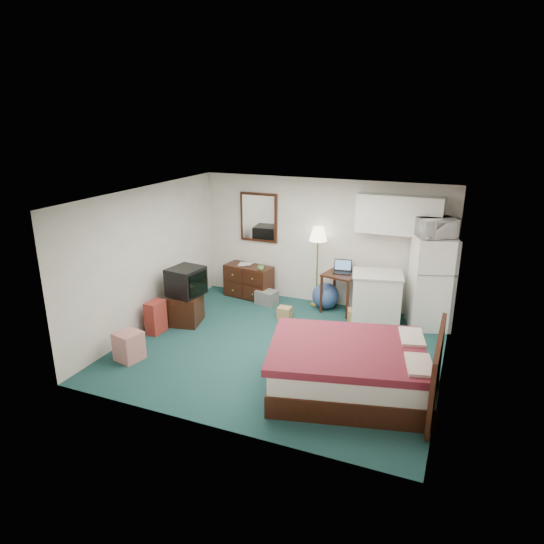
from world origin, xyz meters
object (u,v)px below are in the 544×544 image
at_px(desk, 341,292).
at_px(suitcase, 156,317).
at_px(fridge, 431,282).
at_px(dresser, 249,281).
at_px(bed, 350,370).
at_px(floor_lamp, 317,267).
at_px(tv_stand, 186,309).
at_px(kitchen_counter, 376,299).

height_order(desk, suitcase, desk).
bearing_deg(fridge, dresser, 160.39).
bearing_deg(fridge, bed, -124.23).
relative_size(floor_lamp, tv_stand, 2.76).
relative_size(kitchen_counter, suitcase, 1.60).
xyz_separation_m(bed, suitcase, (-3.58, 0.57, -0.05)).
bearing_deg(bed, suitcase, 157.31).
distance_m(dresser, tv_stand, 1.73).
xyz_separation_m(dresser, kitchen_counter, (2.70, -0.32, 0.12)).
relative_size(dresser, floor_lamp, 0.62).
relative_size(desk, bed, 0.37).
relative_size(kitchen_counter, bed, 0.44).
height_order(kitchen_counter, tv_stand, kitchen_counter).
xyz_separation_m(desk, bed, (0.86, -2.75, -0.05)).
distance_m(floor_lamp, fridge, 2.17).
height_order(bed, tv_stand, bed).
bearing_deg(desk, suitcase, -130.05).
distance_m(dresser, kitchen_counter, 2.72).
height_order(floor_lamp, bed, floor_lamp).
distance_m(kitchen_counter, tv_stand, 3.47).
relative_size(dresser, tv_stand, 1.70).
distance_m(fridge, bed, 2.84).
distance_m(floor_lamp, desk, 0.68).
height_order(dresser, bed, dresser).
bearing_deg(fridge, suitcase, -172.20).
bearing_deg(desk, bed, -61.38).
bearing_deg(dresser, kitchen_counter, 1.73).
relative_size(tv_stand, suitcase, 1.01).
xyz_separation_m(floor_lamp, tv_stand, (-1.95, -1.75, -0.54)).
height_order(dresser, floor_lamp, floor_lamp).
bearing_deg(floor_lamp, desk, -12.88).
bearing_deg(suitcase, dresser, 74.22).
bearing_deg(floor_lamp, suitcase, -133.79).
distance_m(fridge, tv_stand, 4.43).
height_order(dresser, tv_stand, dresser).
xyz_separation_m(dresser, fridge, (3.61, -0.10, 0.49)).
xyz_separation_m(kitchen_counter, tv_stand, (-3.20, -1.34, -0.19)).
height_order(dresser, desk, desk).
height_order(fridge, tv_stand, fridge).
bearing_deg(dresser, desk, 7.58).
xyz_separation_m(floor_lamp, desk, (0.52, -0.12, -0.42)).
relative_size(dresser, desk, 1.28).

